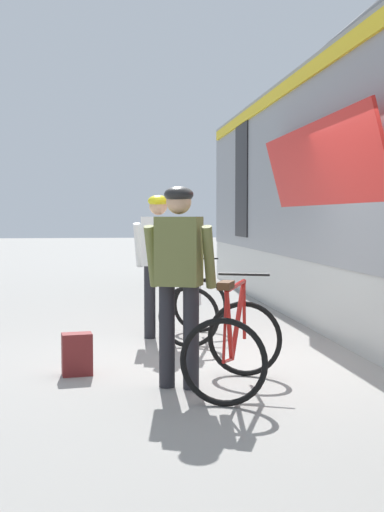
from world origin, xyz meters
name	(u,v)px	position (x,y,z in m)	size (l,w,h in m)	color
ground_plane	(246,363)	(0.00, 0.00, 0.00)	(80.00, 80.00, 0.00)	gray
cyclist_near_in_olive	(179,268)	(-0.79, -0.89, 1.05)	(0.66, 0.48, 1.76)	#232328
cyclist_far_in_white	(158,253)	(-0.78, 1.46, 1.05)	(0.66, 0.42, 1.76)	#232328
bicycle_near_red	(235,344)	(-0.32, -1.04, 0.40)	(1.05, 1.26, 0.99)	black
bicycle_far_white	(195,307)	(-0.35, 1.31, 0.40)	(0.97, 1.22, 0.99)	black
backpack_on_platform	(77,354)	(-1.70, -0.31, 0.20)	(0.28, 0.18, 0.40)	maroon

